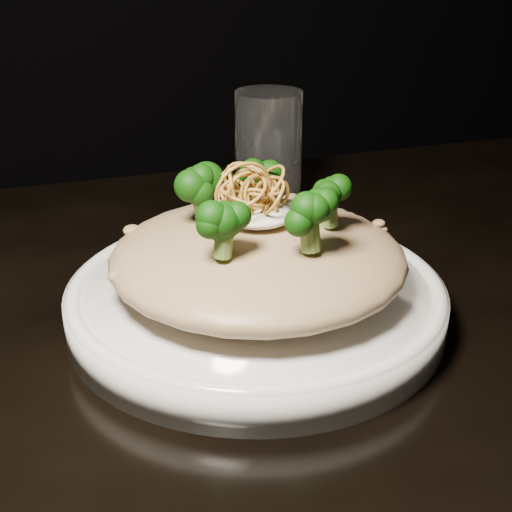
{
  "coord_description": "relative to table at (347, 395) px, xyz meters",
  "views": [
    {
      "loc": [
        -0.23,
        -0.45,
        1.03
      ],
      "look_at": [
        -0.08,
        0.01,
        0.81
      ],
      "focal_mm": 50.0,
      "sensor_mm": 36.0,
      "label": 1
    }
  ],
  "objects": [
    {
      "name": "broccoli",
      "position": [
        -0.08,
        0.01,
        0.19
      ],
      "size": [
        0.13,
        0.13,
        0.05
      ],
      "primitive_type": null,
      "color": "black",
      "rests_on": "risotto"
    },
    {
      "name": "risotto",
      "position": [
        -0.08,
        0.01,
        0.14
      ],
      "size": [
        0.23,
        0.23,
        0.05
      ],
      "primitive_type": "ellipsoid",
      "color": "brown",
      "rests_on": "plate"
    },
    {
      "name": "plate",
      "position": [
        -0.08,
        0.01,
        0.1
      ],
      "size": [
        0.29,
        0.29,
        0.03
      ],
      "primitive_type": "cylinder",
      "color": "silver",
      "rests_on": "table"
    },
    {
      "name": "drinking_glass",
      "position": [
        0.01,
        0.25,
        0.15
      ],
      "size": [
        0.09,
        0.09,
        0.13
      ],
      "primitive_type": "cylinder",
      "rotation": [
        0.0,
        0.0,
        -0.36
      ],
      "color": "white",
      "rests_on": "table"
    },
    {
      "name": "shallots",
      "position": [
        -0.08,
        0.02,
        0.2
      ],
      "size": [
        0.05,
        0.05,
        0.03
      ],
      "primitive_type": null,
      "color": "olive",
      "rests_on": "cheese"
    },
    {
      "name": "table",
      "position": [
        0.0,
        0.0,
        0.0
      ],
      "size": [
        1.1,
        0.8,
        0.75
      ],
      "color": "black",
      "rests_on": "ground"
    },
    {
      "name": "cheese",
      "position": [
        -0.08,
        0.02,
        0.17
      ],
      "size": [
        0.06,
        0.06,
        0.02
      ],
      "primitive_type": "ellipsoid",
      "color": "white",
      "rests_on": "risotto"
    }
  ]
}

